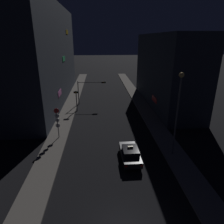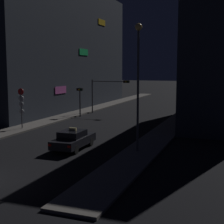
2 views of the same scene
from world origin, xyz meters
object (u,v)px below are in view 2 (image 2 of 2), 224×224
Objects in this scene: taxi at (73,139)px; traffic_light_overhead at (108,88)px; traffic_light_left_kerb at (80,96)px; sign_pole_left at (21,105)px; street_lamp_near_block at (138,69)px.

traffic_light_overhead is (-4.81, 19.44, 2.65)m from taxi.
taxi is 17.26m from traffic_light_left_kerb.
traffic_light_overhead is 4.46m from traffic_light_left_kerb.
traffic_light_left_kerb is 0.93× the size of sign_pole_left.
street_lamp_near_block is (13.14, -4.78, 3.50)m from sign_pole_left.
sign_pole_left is at bearing -104.12° from traffic_light_overhead.
traffic_light_overhead reaches higher than sign_pole_left.
street_lamp_near_block is at bearing -51.83° from traffic_light_left_kerb.
taxi is 7.11m from street_lamp_near_block.
street_lamp_near_block is at bearing 7.15° from taxi.
taxi is 1.23× the size of traffic_light_left_kerb.
sign_pole_left reaches higher than traffic_light_left_kerb.
traffic_light_overhead is at bearing 117.00° from street_lamp_near_block.
sign_pole_left is (-3.54, -14.06, -0.92)m from traffic_light_overhead.
traffic_light_left_kerb is 0.41× the size of street_lamp_near_block.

